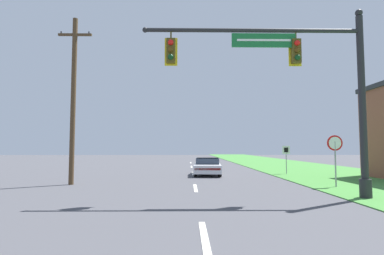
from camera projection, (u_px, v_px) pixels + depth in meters
The scene contains 7 objects.
grass_verge_right at pixel (295, 167), 30.42m from camera, with size 10.00×110.00×0.04m.
road_center_line at pixel (193, 174), 22.30m from camera, with size 0.16×34.80×0.01m.
signal_mast at pixel (307, 82), 11.60m from camera, with size 8.76×0.47×7.36m.
car_ahead at pixel (207, 166), 21.31m from camera, with size 2.07×4.40×1.19m.
stop_sign at pixel (335, 149), 14.66m from camera, with size 0.76×0.07×2.50m.
route_sign_post at pixel (286, 153), 21.85m from camera, with size 0.55×0.06×2.03m.
utility_pole_near at pixel (73, 97), 15.98m from camera, with size 1.80×0.26×8.95m.
Camera 1 is at (-0.36, -0.48, 1.93)m, focal length 28.00 mm.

